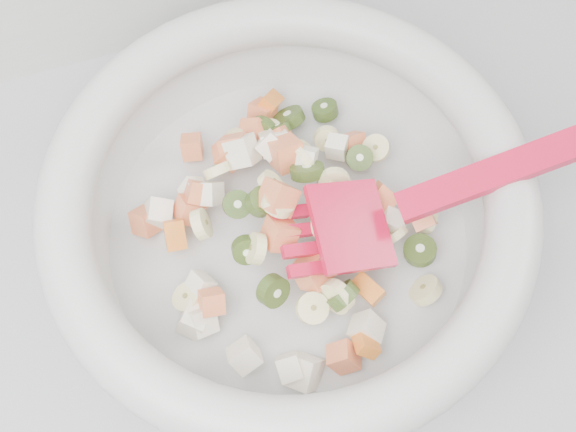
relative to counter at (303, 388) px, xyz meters
name	(u,v)px	position (x,y,z in m)	size (l,w,h in m)	color
counter	(303,388)	(0.00, 0.00, 0.00)	(2.00, 0.60, 0.90)	gray
mixing_bowl	(289,210)	(-0.01, 0.04, 0.51)	(0.49, 0.38, 0.15)	#BAB9B7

